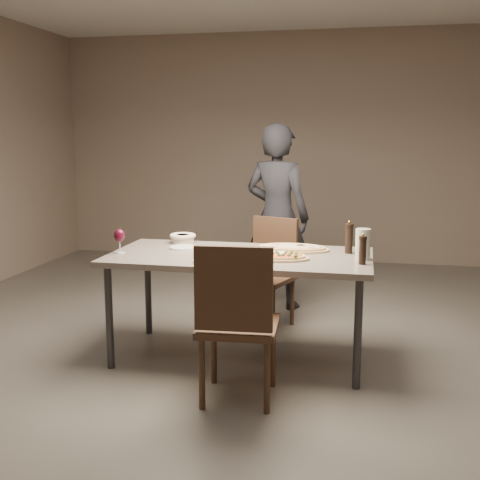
% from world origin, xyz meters
% --- Properties ---
extents(room, '(7.00, 7.00, 7.00)m').
position_xyz_m(room, '(0.00, 0.00, 1.40)').
color(room, '#5F5952').
rests_on(room, ground).
extents(dining_table, '(1.80, 0.90, 0.75)m').
position_xyz_m(dining_table, '(0.00, 0.00, 0.69)').
color(dining_table, slate).
rests_on(dining_table, ground).
extents(zucchini_pizza, '(0.49, 0.27, 0.05)m').
position_xyz_m(zucchini_pizza, '(0.24, -0.10, 0.77)').
color(zucchini_pizza, tan).
rests_on(zucchini_pizza, dining_table).
extents(ham_pizza, '(0.53, 0.29, 0.04)m').
position_xyz_m(ham_pizza, '(0.34, 0.22, 0.77)').
color(ham_pizza, tan).
rests_on(ham_pizza, dining_table).
extents(bread_basket, '(0.20, 0.20, 0.07)m').
position_xyz_m(bread_basket, '(-0.52, 0.34, 0.79)').
color(bread_basket, beige).
rests_on(bread_basket, dining_table).
extents(oil_dish, '(0.14, 0.14, 0.02)m').
position_xyz_m(oil_dish, '(-0.17, -0.32, 0.76)').
color(oil_dish, white).
rests_on(oil_dish, dining_table).
extents(pepper_mill_left, '(0.05, 0.05, 0.20)m').
position_xyz_m(pepper_mill_left, '(0.83, -0.16, 0.84)').
color(pepper_mill_left, black).
rests_on(pepper_mill_left, dining_table).
extents(pepper_mill_right, '(0.06, 0.06, 0.23)m').
position_xyz_m(pepper_mill_right, '(0.73, 0.19, 0.86)').
color(pepper_mill_right, black).
rests_on(pepper_mill_right, dining_table).
extents(carafe, '(0.10, 0.10, 0.21)m').
position_xyz_m(carafe, '(0.83, -0.01, 0.85)').
color(carafe, silver).
rests_on(carafe, dining_table).
extents(wine_glass, '(0.08, 0.08, 0.17)m').
position_xyz_m(wine_glass, '(-0.83, -0.13, 0.87)').
color(wine_glass, silver).
rests_on(wine_glass, dining_table).
extents(side_plate, '(0.20, 0.20, 0.01)m').
position_xyz_m(side_plate, '(-0.45, 0.13, 0.76)').
color(side_plate, white).
rests_on(side_plate, dining_table).
extents(chair_near, '(0.49, 0.49, 0.97)m').
position_xyz_m(chair_near, '(0.13, -0.74, 0.54)').
color(chair_near, '#412A1B').
rests_on(chair_near, ground).
extents(chair_far, '(0.53, 0.53, 0.89)m').
position_xyz_m(chair_far, '(0.08, 0.79, 0.50)').
color(chair_far, '#412A1B').
rests_on(chair_far, ground).
extents(diner, '(0.70, 0.56, 1.67)m').
position_xyz_m(diner, '(0.06, 1.36, 0.83)').
color(diner, black).
rests_on(diner, ground).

